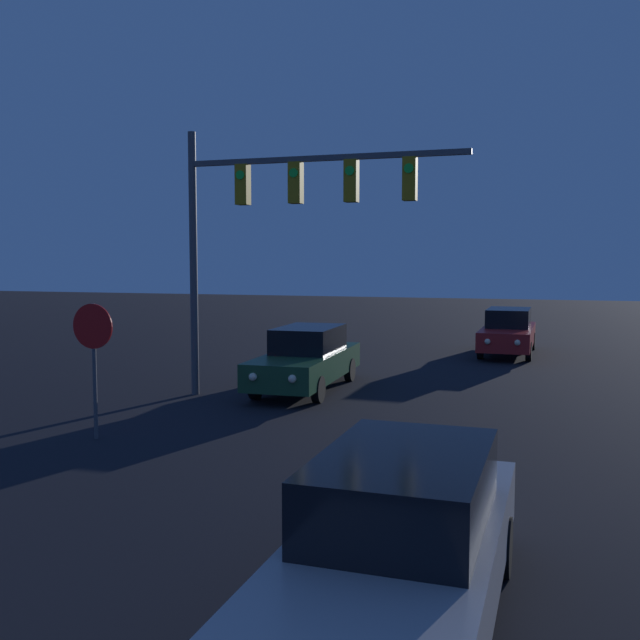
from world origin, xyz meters
TOP-DOWN VIEW (x-y plane):
  - car_near at (2.16, 6.15)m, footprint 1.71×4.89m
  - car_mid at (-2.28, 16.78)m, footprint 1.76×4.90m
  - car_far at (2.06, 25.05)m, footprint 1.72×4.89m
  - traffic_signal_mast at (-2.50, 15.35)m, footprint 6.42×0.30m
  - stop_sign at (-4.27, 11.03)m, footprint 0.79×0.07m

SIDE VIEW (x-z plane):
  - car_near at x=2.16m, z-range 0.00..1.53m
  - car_mid at x=-2.28m, z-range 0.00..1.53m
  - car_far at x=2.06m, z-range 0.00..1.53m
  - stop_sign at x=-4.27m, z-range 0.50..2.90m
  - traffic_signal_mast at x=-2.50m, z-range 1.27..7.36m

